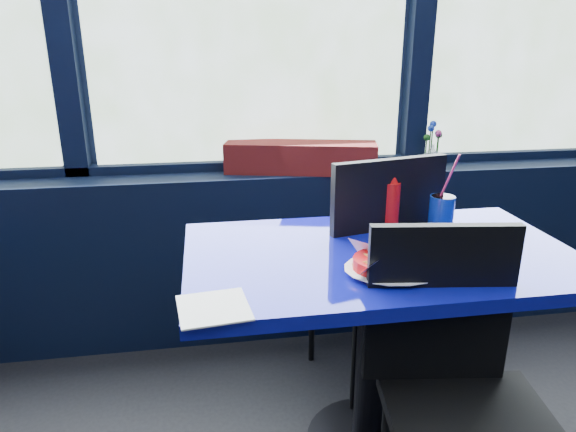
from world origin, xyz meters
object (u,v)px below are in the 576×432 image
object	(u,v)px
food_basket	(397,261)
ketchup_bottle	(391,202)
chair_near_back	(380,261)
planter_box	(301,157)
near_table	(377,304)
flower_vase	(432,153)
chair_near_front	(459,381)
soda_cup	(441,214)

from	to	relation	value
food_basket	ketchup_bottle	size ratio (longest dim) A/B	1.41
chair_near_back	planter_box	xyz separation A→B (m)	(-0.21, 0.53, 0.30)
chair_near_back	food_basket	world-z (taller)	chair_near_back
near_table	food_basket	world-z (taller)	food_basket
chair_near_back	flower_vase	distance (m)	0.74
planter_box	ketchup_bottle	xyz separation A→B (m)	(0.19, -0.66, -0.02)
planter_box	flower_vase	size ratio (longest dim) A/B	3.14
chair_near_front	chair_near_back	size ratio (longest dim) A/B	0.92
soda_cup	flower_vase	bearing A→B (deg)	68.22
food_basket	soda_cup	world-z (taller)	soda_cup
planter_box	food_basket	xyz separation A→B (m)	(0.09, -1.00, -0.08)
chair_near_front	ketchup_bottle	xyz separation A→B (m)	(-0.00, 0.55, 0.32)
ketchup_bottle	soda_cup	xyz separation A→B (m)	(0.15, -0.07, -0.03)
ketchup_bottle	soda_cup	bearing A→B (deg)	-25.06
soda_cup	planter_box	bearing A→B (deg)	115.16
food_basket	soda_cup	xyz separation A→B (m)	(0.25, 0.27, 0.04)
flower_vase	food_basket	bearing A→B (deg)	-118.70
flower_vase	soda_cup	xyz separation A→B (m)	(-0.29, -0.73, -0.05)
chair_near_back	planter_box	distance (m)	0.64
chair_near_front	food_basket	bearing A→B (deg)	124.18
ketchup_bottle	soda_cup	distance (m)	0.17
near_table	flower_vase	size ratio (longest dim) A/B	5.57
chair_near_back	ketchup_bottle	size ratio (longest dim) A/B	4.58
planter_box	flower_vase	world-z (taller)	flower_vase
near_table	soda_cup	bearing A→B (deg)	25.43
near_table	soda_cup	world-z (taller)	soda_cup
chair_near_front	flower_vase	xyz separation A→B (m)	(0.44, 1.21, 0.34)
planter_box	soda_cup	world-z (taller)	soda_cup
chair_near_front	chair_near_back	world-z (taller)	chair_near_back
chair_near_front	planter_box	size ratio (longest dim) A/B	1.36
soda_cup	chair_near_back	bearing A→B (deg)	123.50
chair_near_front	planter_box	world-z (taller)	planter_box
near_table	planter_box	size ratio (longest dim) A/B	1.77
chair_near_back	flower_vase	xyz separation A→B (m)	(0.42, 0.53, 0.29)
planter_box	soda_cup	distance (m)	0.80
flower_vase	chair_near_back	bearing A→B (deg)	-128.52
near_table	chair_near_back	size ratio (longest dim) A/B	1.20
food_basket	chair_near_front	bearing A→B (deg)	-83.87
near_table	flower_vase	bearing A→B (deg)	57.54
flower_vase	food_basket	world-z (taller)	flower_vase
chair_near_front	ketchup_bottle	distance (m)	0.64
near_table	chair_near_front	size ratio (longest dim) A/B	1.30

